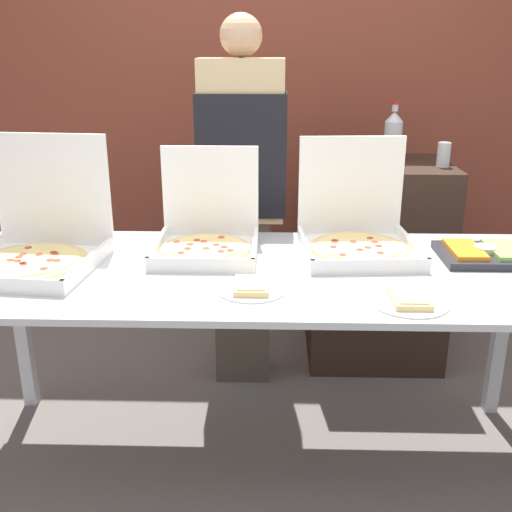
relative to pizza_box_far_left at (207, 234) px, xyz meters
name	(u,v)px	position (x,y,z in m)	size (l,w,h in m)	color
ground_plane	(256,461)	(0.21, -0.20, -0.96)	(16.00, 16.00, 0.00)	slate
brick_wall_behind	(264,95)	(0.21, 1.50, 0.44)	(10.00, 0.06, 2.80)	brown
buffet_table	(256,291)	(0.21, -0.20, -0.17)	(2.36, 0.94, 0.89)	#B7BABF
pizza_box_far_left	(207,234)	(0.00, 0.00, 0.00)	(0.41, 0.43, 0.41)	white
pizza_box_near_left	(357,232)	(0.61, 0.03, 0.01)	(0.48, 0.49, 0.45)	white
pizza_box_far_right	(36,243)	(-0.64, -0.17, 0.01)	(0.53, 0.54, 0.48)	white
paper_plate_front_left	(410,300)	(0.72, -0.51, -0.06)	(0.26, 0.26, 0.03)	white
paper_plate_front_right	(252,287)	(0.20, -0.41, -0.06)	(0.25, 0.25, 0.03)	white
veggie_tray	(484,254)	(1.11, -0.06, -0.05)	(0.35, 0.29, 0.05)	#28282D
sideboard_podium	(375,262)	(0.84, 0.81, -0.41)	(0.72, 0.60, 1.11)	black
soda_bottle	(393,135)	(0.90, 0.89, 0.28)	(0.10, 0.10, 0.30)	#B7BCC1
soda_can_silver	(444,155)	(1.13, 0.71, 0.21)	(0.07, 0.07, 0.12)	silver
person_server_vest	(242,187)	(0.12, 0.54, 0.08)	(0.42, 0.24, 1.83)	#473D33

